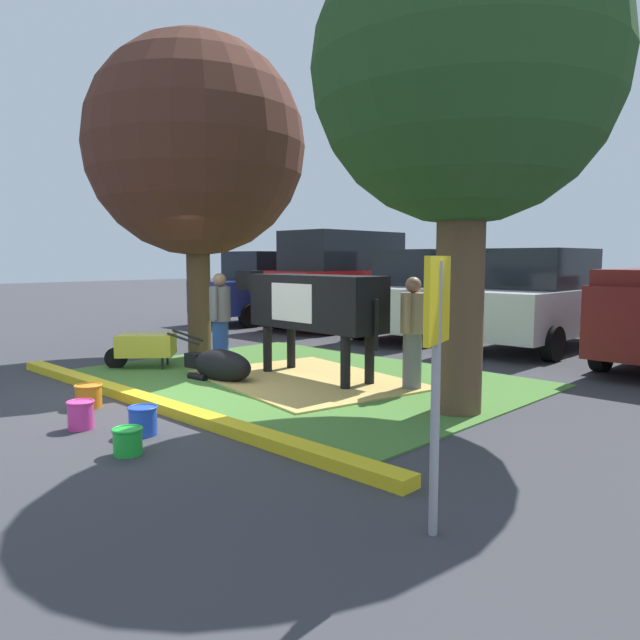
# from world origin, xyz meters

# --- Properties ---
(ground_plane) EXTENTS (80.00, 80.00, 0.00)m
(ground_plane) POSITION_xyz_m (0.00, 0.00, 0.00)
(ground_plane) COLOR #38383D
(grass_island) EXTENTS (6.44, 4.72, 0.02)m
(grass_island) POSITION_xyz_m (0.52, 2.01, 0.01)
(grass_island) COLOR #477A33
(grass_island) RESTS_ON ground
(curb_yellow) EXTENTS (7.64, 0.24, 0.12)m
(curb_yellow) POSITION_xyz_m (0.52, -0.50, 0.06)
(curb_yellow) COLOR yellow
(curb_yellow) RESTS_ON ground
(hay_bedding) EXTENTS (3.60, 2.96, 0.04)m
(hay_bedding) POSITION_xyz_m (0.72, 1.90, 0.03)
(hay_bedding) COLOR tan
(hay_bedding) RESTS_ON ground
(shade_tree_left) EXTENTS (3.90, 3.90, 5.77)m
(shade_tree_left) POSITION_xyz_m (-2.25, 2.08, 3.80)
(shade_tree_left) COLOR #4C3823
(shade_tree_left) RESTS_ON ground
(shade_tree_right) EXTENTS (3.47, 3.47, 5.67)m
(shade_tree_right) POSITION_xyz_m (3.30, 1.88, 3.89)
(shade_tree_right) COLOR brown
(shade_tree_right) RESTS_ON ground
(cow_holstein) EXTENTS (3.14, 0.81, 1.62)m
(cow_holstein) POSITION_xyz_m (0.62, 2.11, 1.16)
(cow_holstein) COLOR black
(cow_holstein) RESTS_ON ground
(calf_lying) EXTENTS (1.32, 0.60, 0.48)m
(calf_lying) POSITION_xyz_m (-0.21, 1.03, 0.24)
(calf_lying) COLOR black
(calf_lying) RESTS_ON ground
(person_handler) EXTENTS (0.34, 0.47, 1.59)m
(person_handler) POSITION_xyz_m (-0.95, 1.59, 0.85)
(person_handler) COLOR #23478C
(person_handler) RESTS_ON ground
(person_visitor_near) EXTENTS (0.34, 0.51, 1.57)m
(person_visitor_near) POSITION_xyz_m (2.21, 2.49, 0.84)
(person_visitor_near) COLOR slate
(person_visitor_near) RESTS_ON ground
(wheelbarrow) EXTENTS (1.32, 1.37, 0.63)m
(wheelbarrow) POSITION_xyz_m (-1.98, 0.80, 0.39)
(wheelbarrow) COLOR gold
(wheelbarrow) RESTS_ON ground
(parking_sign) EXTENTS (0.16, 0.43, 1.84)m
(parking_sign) POSITION_xyz_m (4.86, -1.00, 1.30)
(parking_sign) COLOR #99999E
(parking_sign) RESTS_ON ground
(bucket_orange) EXTENTS (0.34, 0.34, 0.29)m
(bucket_orange) POSITION_xyz_m (-0.08, -1.05, 0.15)
(bucket_orange) COLOR orange
(bucket_orange) RESTS_ON ground
(bucket_pink) EXTENTS (0.29, 0.29, 0.31)m
(bucket_pink) POSITION_xyz_m (0.75, -1.52, 0.16)
(bucket_pink) COLOR #EA3893
(bucket_pink) RESTS_ON ground
(bucket_blue) EXTENTS (0.31, 0.31, 0.30)m
(bucket_blue) POSITION_xyz_m (1.43, -1.17, 0.16)
(bucket_blue) COLOR blue
(bucket_blue) RESTS_ON ground
(bucket_green) EXTENTS (0.29, 0.29, 0.25)m
(bucket_green) POSITION_xyz_m (1.90, -1.59, 0.13)
(bucket_green) COLOR green
(bucket_green) RESTS_ON ground
(sedan_blue) EXTENTS (2.04, 4.41, 2.02)m
(sedan_blue) POSITION_xyz_m (-6.22, 7.22, 0.98)
(sedan_blue) COLOR navy
(sedan_blue) RESTS_ON ground
(suv_black) EXTENTS (2.14, 4.61, 2.52)m
(suv_black) POSITION_xyz_m (-3.66, 7.59, 1.27)
(suv_black) COLOR red
(suv_black) RESTS_ON ground
(hatchback_white) EXTENTS (2.04, 4.41, 2.02)m
(hatchback_white) POSITION_xyz_m (-0.85, 7.42, 0.98)
(hatchback_white) COLOR silver
(hatchback_white) RESTS_ON ground
(sedan_red) EXTENTS (2.04, 4.41, 2.02)m
(sedan_red) POSITION_xyz_m (1.72, 7.61, 0.98)
(sedan_red) COLOR silver
(sedan_red) RESTS_ON ground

